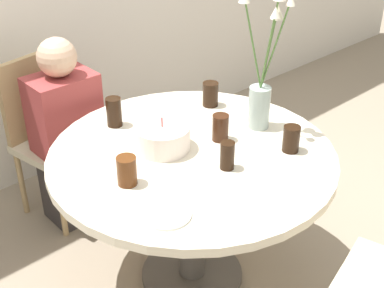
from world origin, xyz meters
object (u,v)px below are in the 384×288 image
(drink_glass_3, at_px, (291,139))
(drink_glass_5, at_px, (220,128))
(person_woman, at_px, (68,139))
(birthday_cake, at_px, (162,138))
(drink_glass_0, at_px, (210,94))
(side_plate, at_px, (167,214))
(chair_right_flank, at_px, (48,129))
(drink_glass_4, at_px, (227,155))
(drink_glass_2, at_px, (114,112))
(flower_vase, at_px, (262,82))
(drink_glass_1, at_px, (127,171))

(drink_glass_3, height_order, drink_glass_5, drink_glass_5)
(drink_glass_5, relative_size, person_woman, 0.11)
(birthday_cake, relative_size, drink_glass_0, 1.96)
(side_plate, height_order, drink_glass_3, drink_glass_3)
(drink_glass_0, height_order, drink_glass_3, drink_glass_0)
(birthday_cake, bearing_deg, chair_right_flank, 97.26)
(drink_glass_4, height_order, drink_glass_5, drink_glass_5)
(drink_glass_2, bearing_deg, drink_glass_5, -57.71)
(flower_vase, height_order, person_woman, flower_vase)
(person_woman, bearing_deg, birthday_cake, -83.51)
(chair_right_flank, height_order, drink_glass_3, chair_right_flank)
(drink_glass_1, bearing_deg, drink_glass_2, 60.68)
(drink_glass_1, bearing_deg, side_plate, -93.35)
(side_plate, height_order, drink_glass_1, drink_glass_1)
(birthday_cake, xyz_separation_m, drink_glass_4, (0.10, -0.30, 0.01))
(side_plate, xyz_separation_m, drink_glass_0, (0.74, 0.54, 0.06))
(drink_glass_0, relative_size, drink_glass_5, 1.00)
(drink_glass_1, bearing_deg, chair_right_flank, 80.56)
(drink_glass_3, bearing_deg, side_plate, 178.96)
(drink_glass_0, bearing_deg, drink_glass_1, -158.63)
(drink_glass_0, height_order, drink_glass_4, drink_glass_0)
(flower_vase, xyz_separation_m, drink_glass_5, (-0.22, 0.04, -0.17))
(drink_glass_5, bearing_deg, drink_glass_0, 53.48)
(flower_vase, bearing_deg, person_woman, 121.97)
(side_plate, distance_m, drink_glass_1, 0.26)
(side_plate, bearing_deg, drink_glass_4, 10.91)
(flower_vase, bearing_deg, drink_glass_3, -104.34)
(side_plate, bearing_deg, drink_glass_2, 69.51)
(birthday_cake, height_order, drink_glass_5, birthday_cake)
(drink_glass_5, bearing_deg, drink_glass_2, 122.29)
(flower_vase, distance_m, drink_glass_1, 0.76)
(drink_glass_1, distance_m, drink_glass_5, 0.52)
(side_plate, relative_size, drink_glass_5, 1.50)
(drink_glass_4, bearing_deg, drink_glass_5, 52.08)
(chair_right_flank, height_order, drink_glass_0, chair_right_flank)
(chair_right_flank, xyz_separation_m, drink_glass_1, (-0.16, -0.99, 0.28))
(flower_vase, xyz_separation_m, drink_glass_4, (-0.36, -0.15, -0.17))
(birthday_cake, relative_size, drink_glass_2, 1.72)
(drink_glass_5, xyz_separation_m, person_woman, (-0.32, 0.83, -0.29))
(flower_vase, bearing_deg, birthday_cake, 161.62)
(birthday_cake, bearing_deg, drink_glass_5, -25.44)
(drink_glass_5, bearing_deg, drink_glass_3, -59.62)
(drink_glass_0, xyz_separation_m, drink_glass_5, (-0.21, -0.28, -0.00))
(drink_glass_4, bearing_deg, birthday_cake, 107.82)
(chair_right_flank, relative_size, drink_glass_3, 7.75)
(drink_glass_3, distance_m, drink_glass_4, 0.32)
(side_plate, xyz_separation_m, person_woman, (0.21, 1.09, -0.23))
(drink_glass_2, height_order, person_woman, person_woman)
(flower_vase, relative_size, drink_glass_1, 5.54)
(flower_vase, relative_size, drink_glass_4, 5.53)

